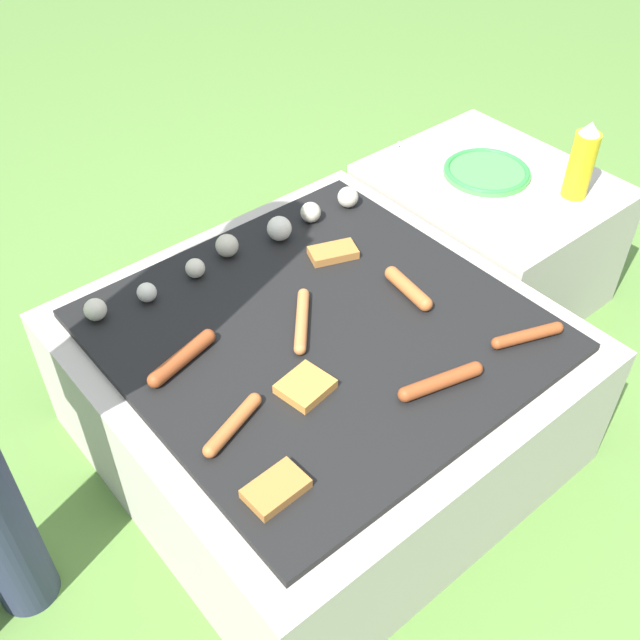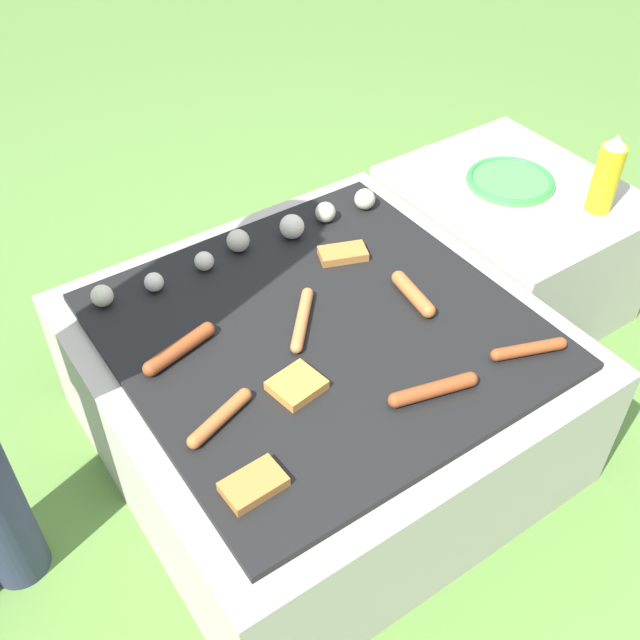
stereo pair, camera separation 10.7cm
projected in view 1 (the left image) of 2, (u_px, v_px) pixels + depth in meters
name	position (u px, v px, depth m)	size (l,w,h in m)	color
ground_plane	(320.00, 438.00, 1.81)	(14.00, 14.00, 0.00)	#567F38
grill	(320.00, 387.00, 1.69)	(0.92, 0.92, 0.37)	#B2AA9E
side_ledge	(484.00, 235.00, 2.11)	(0.51, 0.60, 0.37)	#B2AA9E
sausage_mid_left	(302.00, 321.00, 1.56)	(0.14, 0.15, 0.03)	#C6753D
sausage_back_center	(408.00, 288.00, 1.63)	(0.05, 0.15, 0.03)	#B7602D
sausage_mid_right	(528.00, 335.00, 1.52)	(0.16, 0.07, 0.03)	#93421E
sausage_back_left	(233.00, 424.00, 1.35)	(0.16, 0.07, 0.03)	#B7602D
sausage_front_left	(441.00, 381.00, 1.43)	(0.18, 0.07, 0.03)	#93421E
sausage_front_center	(182.00, 358.00, 1.47)	(0.18, 0.07, 0.03)	#93421E
bread_slice_left	(276.00, 489.00, 1.25)	(0.11, 0.07, 0.02)	#B27033
bread_slice_right	(333.00, 253.00, 1.73)	(0.12, 0.10, 0.02)	#B27033
bread_slice_center	(305.00, 387.00, 1.42)	(0.11, 0.10, 0.02)	#D18438
mushroom_row	(248.00, 241.00, 1.74)	(0.74, 0.08, 0.06)	beige
plate_colorful	(487.00, 171.00, 2.00)	(0.23, 0.23, 0.02)	#4CB24C
condiment_bottle	(582.00, 162.00, 1.86)	(0.06, 0.06, 0.21)	gold
fork_utensil	(423.00, 150.00, 2.09)	(0.09, 0.16, 0.01)	silver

